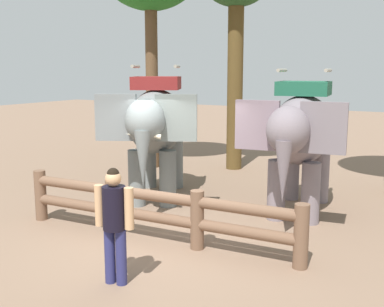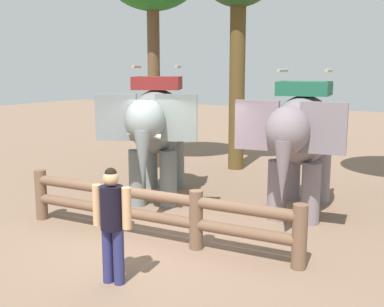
% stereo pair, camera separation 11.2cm
% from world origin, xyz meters
% --- Properties ---
extents(ground_plane, '(60.00, 60.00, 0.00)m').
position_xyz_m(ground_plane, '(0.00, 0.00, 0.00)').
color(ground_plane, '#816550').
extents(log_fence, '(5.70, 0.49, 1.05)m').
position_xyz_m(log_fence, '(0.00, -0.15, 0.61)').
color(log_fence, brown).
rests_on(log_fence, ground).
extents(elephant_near_left, '(2.91, 3.79, 3.22)m').
position_xyz_m(elephant_near_left, '(-1.55, 2.28, 1.81)').
color(elephant_near_left, slate).
rests_on(elephant_near_left, ground).
extents(elephant_center, '(2.07, 3.69, 3.13)m').
position_xyz_m(elephant_center, '(1.81, 2.82, 1.76)').
color(elephant_center, slate).
rests_on(elephant_center, ground).
extents(tourist_woman_in_black, '(0.61, 0.39, 1.74)m').
position_xyz_m(tourist_woman_in_black, '(0.53, -1.90, 1.01)').
color(tourist_woman_in_black, navy).
rests_on(tourist_woman_in_black, ground).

